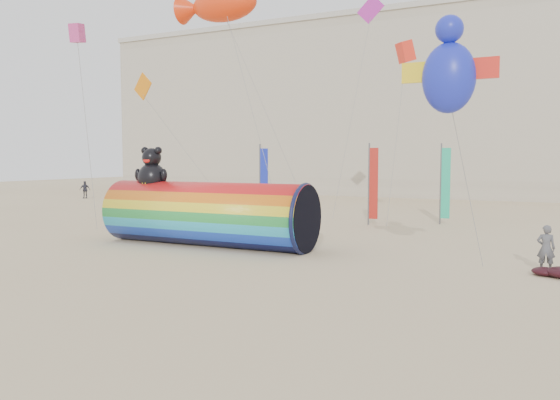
% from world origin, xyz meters
% --- Properties ---
extents(ground, '(160.00, 160.00, 0.00)m').
position_xyz_m(ground, '(0.00, 0.00, 0.00)').
color(ground, '#CCB58C').
rests_on(ground, ground).
extents(hotel_building, '(60.40, 15.40, 20.60)m').
position_xyz_m(hotel_building, '(-12.00, 45.95, 10.31)').
color(hotel_building, '#B7AD99').
rests_on(hotel_building, ground).
extents(windsock_assembly, '(10.61, 3.23, 4.89)m').
position_xyz_m(windsock_assembly, '(-3.75, 2.13, 1.62)').
color(windsock_assembly, red).
rests_on(windsock_assembly, ground).
extents(kite_handler, '(0.65, 0.44, 1.76)m').
position_xyz_m(kite_handler, '(11.06, 2.49, 0.88)').
color(kite_handler, '#505156').
rests_on(kite_handler, ground).
extents(festival_banners, '(11.92, 3.55, 5.20)m').
position_xyz_m(festival_banners, '(0.03, 13.98, 2.64)').
color(festival_banners, '#59595E').
rests_on(festival_banners, ground).
extents(flying_kites, '(21.71, 16.97, 11.34)m').
position_xyz_m(flying_kites, '(-2.53, 4.88, 11.92)').
color(flying_kites, '#1B27C0').
rests_on(flying_kites, ground).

